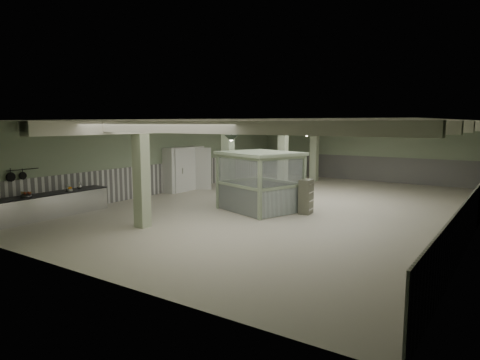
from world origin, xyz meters
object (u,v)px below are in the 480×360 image
Objects in this scene: prep_counter at (47,206)px; walkin_cooler at (185,168)px; filing_cabinet at (306,197)px; guard_booth at (260,170)px.

walkin_cooler is (-0.08, 7.87, 0.72)m from prep_counter.
filing_cabinet is (7.80, -1.77, -0.51)m from walkin_cooler.
filing_cabinet is (1.82, 0.47, -0.97)m from guard_booth.
filing_cabinet is at bearing 33.67° from guard_booth.
guard_booth reaches higher than prep_counter.
guard_booth reaches higher than walkin_cooler.
prep_counter is 3.65× the size of filing_cabinet.
guard_booth reaches higher than filing_cabinet.
prep_counter is 1.91× the size of walkin_cooler.
prep_counter is 8.23m from guard_booth.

